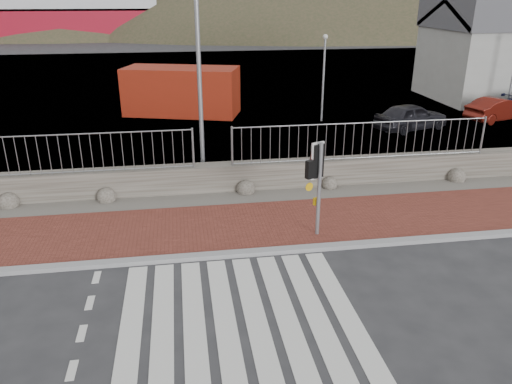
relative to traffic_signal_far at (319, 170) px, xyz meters
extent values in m
plane|color=#28282B|center=(-2.40, -3.70, -1.86)|extent=(220.00, 220.00, 0.00)
cube|color=brown|center=(-2.40, 0.80, -1.82)|extent=(40.00, 3.00, 0.08)
cube|color=gray|center=(-2.40, -0.70, -1.81)|extent=(40.00, 0.25, 0.12)
cube|color=silver|center=(-4.50, -3.70, -1.85)|extent=(0.42, 5.60, 0.01)
cube|color=silver|center=(-3.90, -3.70, -1.85)|extent=(0.42, 5.60, 0.01)
cube|color=silver|center=(-3.30, -3.70, -1.85)|extent=(0.42, 5.60, 0.01)
cube|color=silver|center=(-2.70, -3.70, -1.85)|extent=(0.42, 5.60, 0.01)
cube|color=silver|center=(-2.10, -3.70, -1.85)|extent=(0.42, 5.60, 0.01)
cube|color=silver|center=(-1.50, -3.70, -1.85)|extent=(0.42, 5.60, 0.01)
cube|color=silver|center=(-0.90, -3.70, -1.85)|extent=(0.42, 5.60, 0.01)
cube|color=silver|center=(-0.30, -3.70, -1.85)|extent=(0.42, 5.60, 0.01)
cube|color=#59544C|center=(-2.40, 2.80, -1.83)|extent=(40.00, 1.50, 0.06)
cube|color=#4B453D|center=(-2.40, 3.60, -1.41)|extent=(40.00, 0.60, 0.90)
cylinder|color=gray|center=(-7.20, 3.45, 0.24)|extent=(8.40, 0.04, 0.04)
cylinder|color=gray|center=(-3.00, 3.45, -0.36)|extent=(0.07, 0.07, 1.20)
cylinder|color=gray|center=(2.40, 3.45, 0.24)|extent=(8.40, 0.04, 0.04)
cylinder|color=gray|center=(-1.80, 3.45, -0.36)|extent=(0.07, 0.07, 1.20)
cylinder|color=gray|center=(6.60, 3.45, -0.36)|extent=(0.07, 0.07, 1.20)
cube|color=#4C4C4F|center=(-2.40, 24.20, -1.86)|extent=(120.00, 40.00, 0.50)
cube|color=#3F4C54|center=(-2.40, 59.20, -1.86)|extent=(220.00, 50.00, 0.05)
ellipsoid|color=#2D321E|center=(-17.40, 84.20, -21.86)|extent=(106.40, 68.40, 76.00)
ellipsoid|color=#2D321E|center=(27.60, 84.20, -27.86)|extent=(140.00, 90.00, 100.00)
cylinder|color=gray|center=(0.03, 0.01, -0.58)|extent=(0.10, 0.10, 2.55)
cube|color=#C7920B|center=(0.03, 0.01, -0.90)|extent=(0.15, 0.12, 0.20)
cube|color=black|center=(0.03, 0.01, 0.19)|extent=(0.42, 0.34, 0.96)
sphere|color=red|center=(0.03, 0.01, 0.47)|extent=(0.14, 0.14, 0.14)
cube|color=black|center=(-0.26, -0.11, 0.06)|extent=(0.24, 0.21, 0.46)
cylinder|color=gray|center=(-2.67, 4.40, 2.18)|extent=(0.14, 0.14, 8.08)
cube|color=maroon|center=(-3.17, 14.79, -0.66)|extent=(6.18, 3.96, 2.39)
imported|color=black|center=(7.19, 9.91, -1.24)|extent=(3.90, 2.57, 1.23)
imported|color=#57130C|center=(12.23, 10.93, -1.29)|extent=(3.66, 2.19, 1.14)
camera|label=1|loc=(-3.35, -11.30, 4.10)|focal=35.00mm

